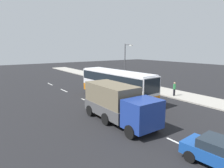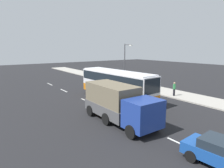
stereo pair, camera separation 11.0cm
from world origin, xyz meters
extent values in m
plane|color=black|center=(0.00, 0.00, 0.00)|extent=(120.00, 120.00, 0.00)
cube|color=#A8A399|center=(0.00, 8.51, 0.07)|extent=(80.00, 4.00, 0.15)
cube|color=white|center=(-14.37, -2.46, 0.00)|extent=(2.40, 0.16, 0.01)
cube|color=white|center=(-8.25, -2.46, 0.00)|extent=(2.40, 0.16, 0.01)
cube|color=white|center=(-1.50, -2.46, 0.00)|extent=(2.40, 0.16, 0.01)
cube|color=white|center=(4.15, -2.46, 0.00)|extent=(2.40, 0.16, 0.01)
cube|color=white|center=(6.82, -2.46, 0.00)|extent=(2.40, 0.16, 0.01)
cube|color=white|center=(11.29, -2.46, 0.00)|extent=(2.40, 0.16, 0.01)
cube|color=orange|center=(0.16, 0.61, 0.99)|extent=(10.90, 2.92, 0.87)
cube|color=silver|center=(0.16, 0.61, 2.36)|extent=(10.90, 2.92, 1.88)
cube|color=black|center=(0.16, 0.61, 2.63)|extent=(10.68, 2.94, 1.03)
cube|color=black|center=(5.50, 0.86, 2.45)|extent=(0.23, 2.22, 1.50)
cube|color=silver|center=(0.16, 0.61, 3.36)|extent=(10.46, 2.76, 0.12)
cylinder|color=black|center=(3.90, 1.94, 0.55)|extent=(1.11, 0.35, 1.10)
cylinder|color=black|center=(4.01, -0.37, 0.55)|extent=(1.11, 0.35, 1.10)
cylinder|color=black|center=(-2.89, 1.62, 0.55)|extent=(1.11, 0.35, 1.10)
cylinder|color=black|center=(-2.78, -0.69, 0.55)|extent=(1.11, 0.35, 1.10)
cylinder|color=black|center=(-4.09, 1.56, 0.55)|extent=(1.11, 0.35, 1.10)
cylinder|color=black|center=(-3.98, -0.75, 0.55)|extent=(1.11, 0.35, 1.10)
cube|color=navy|center=(8.65, -3.39, 1.49)|extent=(1.98, 2.46, 2.02)
cube|color=#4C4C4F|center=(4.88, -3.38, 0.93)|extent=(5.16, 2.47, 0.90)
cube|color=#6B604C|center=(4.88, -3.38, 2.20)|extent=(4.95, 2.37, 1.65)
cylinder|color=black|center=(8.74, -2.21, 0.48)|extent=(0.96, 0.28, 0.96)
cylinder|color=black|center=(8.73, -4.57, 0.48)|extent=(0.96, 0.28, 0.96)
cylinder|color=black|center=(5.77, -2.21, 0.48)|extent=(0.96, 0.28, 0.96)
cylinder|color=black|center=(5.77, -4.56, 0.48)|extent=(0.96, 0.28, 0.96)
cylinder|color=black|center=(3.21, -2.20, 0.48)|extent=(0.96, 0.28, 0.96)
cylinder|color=black|center=(3.20, -4.56, 0.48)|extent=(0.96, 0.28, 0.96)
cylinder|color=black|center=(12.52, -2.14, 0.32)|extent=(0.65, 0.25, 0.64)
cylinder|color=black|center=(12.66, -3.77, 0.32)|extent=(0.65, 0.25, 0.64)
cylinder|color=black|center=(3.22, 7.24, 0.57)|extent=(0.14, 0.14, 0.84)
cylinder|color=black|center=(3.24, 7.40, 0.57)|extent=(0.14, 0.14, 0.84)
cylinder|color=#338C4C|center=(3.23, 7.32, 1.31)|extent=(0.32, 0.32, 0.63)
sphere|color=tan|center=(3.23, 7.32, 1.74)|extent=(0.23, 0.23, 0.23)
cylinder|color=brown|center=(-3.90, 7.61, 0.59)|extent=(0.14, 0.14, 0.88)
cylinder|color=brown|center=(-3.79, 7.49, 0.59)|extent=(0.14, 0.14, 0.88)
cylinder|color=#B2333F|center=(-3.85, 7.55, 1.36)|extent=(0.32, 0.32, 0.66)
sphere|color=tan|center=(-3.85, 7.55, 1.81)|extent=(0.24, 0.24, 0.24)
cylinder|color=#47474C|center=(-6.33, 7.17, 3.40)|extent=(0.16, 0.16, 6.50)
cylinder|color=#47474C|center=(-5.63, 7.17, 6.50)|extent=(1.40, 0.10, 0.10)
cube|color=silver|center=(-4.93, 7.17, 6.40)|extent=(0.50, 0.24, 0.16)
camera|label=1|loc=(18.00, -12.65, 6.02)|focal=31.28mm
camera|label=2|loc=(17.94, -12.74, 6.02)|focal=31.28mm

